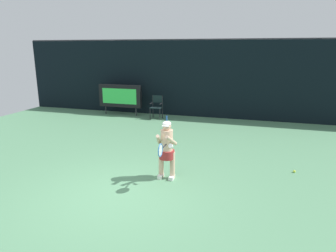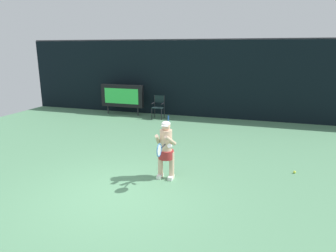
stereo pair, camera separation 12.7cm
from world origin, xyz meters
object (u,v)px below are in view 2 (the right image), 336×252
at_px(umpire_chair, 159,106).
at_px(water_bottle, 168,118).
at_px(scoreboard, 122,96).
at_px(tennis_ball_loose, 295,172).
at_px(tennis_player, 166,148).
at_px(tennis_racket, 159,150).

distance_m(umpire_chair, water_bottle, 0.82).
xyz_separation_m(umpire_chair, water_bottle, (0.58, -0.30, -0.50)).
relative_size(scoreboard, umpire_chair, 2.04).
height_order(umpire_chair, water_bottle, umpire_chair).
bearing_deg(water_bottle, tennis_ball_loose, -43.30).
height_order(scoreboard, tennis_ball_loose, scoreboard).
bearing_deg(umpire_chair, water_bottle, -27.52).
relative_size(umpire_chair, water_bottle, 4.08).
distance_m(scoreboard, umpire_chair, 2.04).
bearing_deg(umpire_chair, tennis_ball_loose, -41.95).
bearing_deg(water_bottle, tennis_player, -73.10).
relative_size(tennis_player, tennis_racket, 2.48).
xyz_separation_m(scoreboard, tennis_player, (4.40, -6.57, -0.13)).
relative_size(tennis_player, tennis_ball_loose, 21.96).
relative_size(tennis_racket, tennis_ball_loose, 8.85).
distance_m(scoreboard, tennis_ball_loose, 9.28).
height_order(water_bottle, tennis_racket, tennis_racket).
height_order(umpire_chair, tennis_racket, tennis_racket).
height_order(umpire_chair, tennis_player, tennis_player).
bearing_deg(scoreboard, tennis_racket, -58.34).
xyz_separation_m(water_bottle, tennis_ball_loose, (5.01, -4.72, -0.09)).
height_order(umpire_chair, tennis_ball_loose, umpire_chair).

